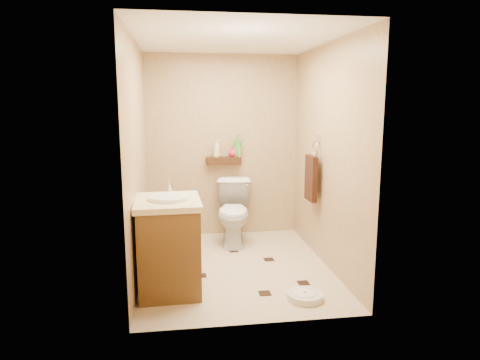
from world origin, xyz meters
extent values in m
plane|color=beige|center=(0.00, 0.00, 0.00)|extent=(2.50, 2.50, 0.00)
cube|color=tan|center=(0.00, 1.25, 1.20)|extent=(2.00, 0.04, 2.40)
cube|color=tan|center=(0.00, -1.25, 1.20)|extent=(2.00, 0.04, 2.40)
cube|color=tan|center=(-1.00, 0.00, 1.20)|extent=(0.04, 2.50, 2.40)
cube|color=tan|center=(1.00, 0.00, 1.20)|extent=(0.04, 2.50, 2.40)
cube|color=white|center=(0.00, 0.00, 2.40)|extent=(2.00, 2.50, 0.02)
cube|color=#38230F|center=(0.00, 1.17, 1.02)|extent=(0.46, 0.14, 0.10)
cube|color=black|center=(-0.39, -0.20, 0.00)|extent=(0.11, 0.11, 0.01)
cube|color=black|center=(0.41, 0.15, 0.00)|extent=(0.11, 0.11, 0.01)
cube|color=black|center=(0.18, -0.71, 0.00)|extent=(0.11, 0.11, 0.01)
cube|color=black|center=(-0.62, 0.53, 0.00)|extent=(0.11, 0.11, 0.01)
cube|color=black|center=(0.61, -0.53, 0.00)|extent=(0.11, 0.11, 0.01)
cube|color=black|center=(0.05, 0.50, 0.00)|extent=(0.11, 0.11, 0.01)
imported|color=white|center=(0.09, 0.83, 0.40)|extent=(0.54, 0.83, 0.80)
cube|color=brown|center=(-0.70, -0.48, 0.42)|extent=(0.58, 0.70, 0.84)
cube|color=beige|center=(-0.70, -0.48, 0.86)|extent=(0.62, 0.75, 0.05)
cylinder|color=white|center=(-0.68, -0.48, 0.89)|extent=(0.39, 0.39, 0.05)
cylinder|color=silver|center=(-0.68, -0.25, 0.96)|extent=(0.03, 0.03, 0.13)
cylinder|color=silver|center=(0.52, -0.88, 0.03)|extent=(0.42, 0.42, 0.06)
cylinder|color=white|center=(0.52, -0.88, 0.06)|extent=(0.20, 0.20, 0.01)
cylinder|color=#1A6963|center=(-0.82, 1.07, 0.07)|extent=(0.12, 0.12, 0.14)
cylinder|color=silver|center=(-0.82, 1.07, 0.32)|extent=(0.02, 0.02, 0.38)
sphere|color=silver|center=(-0.82, 1.07, 0.50)|extent=(0.09, 0.09, 0.09)
cube|color=silver|center=(0.98, 0.25, 1.38)|extent=(0.03, 0.06, 0.08)
torus|color=silver|center=(0.95, 0.25, 1.26)|extent=(0.02, 0.19, 0.19)
cube|color=#351C10|center=(0.91, 0.25, 0.92)|extent=(0.06, 0.30, 0.52)
cylinder|color=silver|center=(-0.94, 0.65, 0.60)|extent=(0.11, 0.11, 0.11)
cylinder|color=silver|center=(-0.98, 0.65, 0.66)|extent=(0.04, 0.02, 0.02)
imported|color=silver|center=(-0.09, 1.17, 1.18)|extent=(0.09, 0.09, 0.23)
imported|color=gold|center=(-0.09, 1.17, 1.15)|extent=(0.09, 0.09, 0.15)
imported|color=red|center=(0.12, 1.17, 1.14)|extent=(0.15, 0.15, 0.14)
imported|color=#318C2E|center=(0.19, 1.17, 1.21)|extent=(0.16, 0.16, 0.29)
imported|color=#F3A651|center=(0.19, 1.17, 1.16)|extent=(0.11, 0.10, 0.18)
camera|label=1|loc=(-0.59, -4.41, 1.76)|focal=32.00mm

